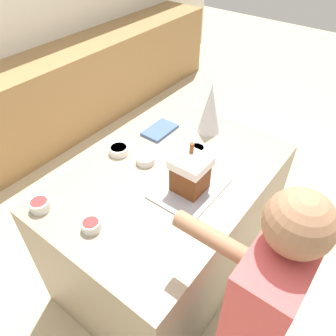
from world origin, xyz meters
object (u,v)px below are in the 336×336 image
Objects in this scene: candy_bowl_behind_tray at (119,150)px; candy_bowl_near_tray_left at (145,159)px; gingerbread_house at (190,173)px; decorative_tree at (210,109)px; candy_bowl_far_right at (40,205)px; person at (256,326)px; candy_bowl_near_tray_right at (91,225)px; candy_bowl_beside_tree at (197,150)px; cookbook at (160,130)px; baking_tray at (189,189)px.

candy_bowl_near_tray_left is at bearing -80.92° from candy_bowl_behind_tray.
decorative_tree is (0.54, 0.22, 0.06)m from gingerbread_house.
candy_bowl_far_right is 1.16m from person.
person is (0.11, -0.83, -0.13)m from candy_bowl_near_tray_right.
candy_bowl_beside_tree reaches higher than cookbook.
gingerbread_house is 0.59m from cookbook.
cookbook is (0.85, 0.26, -0.02)m from candy_bowl_near_tray_right.
candy_bowl_near_tray_left is (0.03, 0.34, 0.02)m from baking_tray.
candy_bowl_near_tray_left is 0.55m from candy_bowl_near_tray_right.
baking_tray is 4.22× the size of candy_bowl_near_tray_right.
candy_bowl_near_tray_left is 1.08× the size of candy_bowl_beside_tree.
person is (0.18, -1.14, -0.13)m from candy_bowl_far_right.
decorative_tree is (0.54, 0.22, 0.17)m from baking_tray.
candy_bowl_behind_tray is 0.08× the size of person.
person reaches higher than candy_bowl_near_tray_left.
gingerbread_house is 0.79m from candy_bowl_far_right.
candy_bowl_beside_tree is 0.44× the size of cookbook.
cookbook is (0.31, 0.14, -0.01)m from candy_bowl_near_tray_left.
cookbook is 1.32m from person.
gingerbread_house reaches higher than candy_bowl_near_tray_left.
candy_bowl_behind_tray is at bearing 31.20° from candy_bowl_near_tray_right.
candy_bowl_near_tray_right reaches higher than candy_bowl_beside_tree.
candy_bowl_far_right reaches higher than candy_bowl_near_tray_right.
candy_bowl_far_right is 0.44× the size of cookbook.
gingerbread_house is at bearing 56.88° from person.
person is at bearing -82.29° from candy_bowl_near_tray_right.
decorative_tree is 2.84× the size of candy_bowl_behind_tray.
candy_bowl_near_tray_right is at bearing 179.92° from decorative_tree.
baking_tray is 3.84× the size of candy_bowl_far_right.
candy_bowl_beside_tree is 1.04m from person.
candy_bowl_beside_tree is 0.96m from candy_bowl_far_right.
gingerbread_house is 2.53× the size of candy_bowl_beside_tree.
baking_tray is 3.56× the size of candy_bowl_near_tray_left.
candy_bowl_behind_tray is at bearing 90.43° from baking_tray.
person is (-0.40, -0.62, -0.22)m from gingerbread_house.
candy_bowl_far_right is at bearing 164.74° from decorative_tree.
person reaches higher than candy_bowl_behind_tray.
candy_bowl_beside_tree is at bearing 26.79° from baking_tray.
candy_bowl_behind_tray is 0.19m from candy_bowl_near_tray_left.
cookbook is (0.92, -0.05, -0.02)m from candy_bowl_far_right.
candy_bowl_near_tray_left is at bearing -156.09° from cookbook.
candy_bowl_beside_tree is 1.00× the size of candy_bowl_far_right.
cookbook is 0.15× the size of person.
candy_bowl_near_tray_right is at bearing -167.60° from candy_bowl_near_tray_left.
baking_tray is 0.11m from gingerbread_house.
baking_tray is 3.83× the size of candy_bowl_beside_tree.
baking_tray is 0.56m from candy_bowl_near_tray_right.
candy_bowl_near_tray_left is at bearing 85.54° from baking_tray.
person reaches higher than cookbook.
gingerbread_house is 0.17× the size of person.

